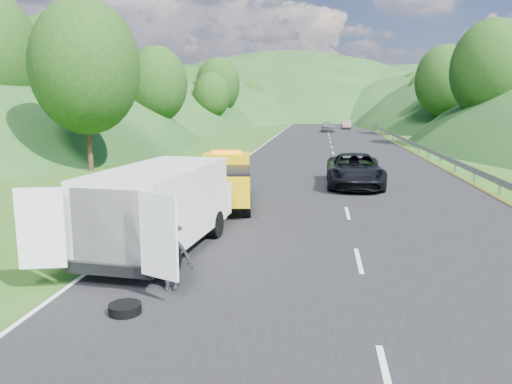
# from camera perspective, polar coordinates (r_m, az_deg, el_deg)

# --- Properties ---
(ground) EXTENTS (320.00, 320.00, 0.00)m
(ground) POSITION_cam_1_polar(r_m,az_deg,el_deg) (16.00, 0.31, -5.29)
(ground) COLOR #38661E
(ground) RESTS_ON ground
(road_surface) EXTENTS (14.00, 200.00, 0.02)m
(road_surface) POSITION_cam_1_polar(r_m,az_deg,el_deg) (55.49, 8.53, 5.64)
(road_surface) COLOR black
(road_surface) RESTS_ON ground
(guardrail) EXTENTS (0.06, 140.00, 1.52)m
(guardrail) POSITION_cam_1_polar(r_m,az_deg,el_deg) (68.46, 14.49, 6.26)
(guardrail) COLOR gray
(guardrail) RESTS_ON ground
(tree_line_left) EXTENTS (14.00, 140.00, 14.00)m
(tree_line_left) POSITION_cam_1_polar(r_m,az_deg,el_deg) (78.27, -8.19, 6.92)
(tree_line_left) COLOR #295017
(tree_line_left) RESTS_ON ground
(tree_line_right) EXTENTS (14.00, 140.00, 14.00)m
(tree_line_right) POSITION_cam_1_polar(r_m,az_deg,el_deg) (78.33, 23.13, 6.22)
(tree_line_right) COLOR #295017
(tree_line_right) RESTS_ON ground
(hills_backdrop) EXTENTS (201.00, 288.60, 44.00)m
(hills_backdrop) POSITION_cam_1_polar(r_m,az_deg,el_deg) (150.14, 9.22, 8.39)
(hills_backdrop) COLOR #2D5B23
(hills_backdrop) RESTS_ON ground
(tow_truck) EXTENTS (2.66, 5.51, 2.28)m
(tow_truck) POSITION_cam_1_polar(r_m,az_deg,el_deg) (20.46, -3.47, 1.28)
(tow_truck) COLOR black
(tow_truck) RESTS_ON ground
(white_van) EXTENTS (3.83, 7.27, 2.50)m
(white_van) POSITION_cam_1_polar(r_m,az_deg,el_deg) (14.49, -10.65, -1.37)
(white_van) COLOR black
(white_van) RESTS_ON ground
(woman) EXTENTS (0.57, 0.65, 1.47)m
(woman) POSITION_cam_1_polar(r_m,az_deg,el_deg) (17.78, -12.22, -3.95)
(woman) COLOR silver
(woman) RESTS_ON ground
(child) EXTENTS (0.51, 0.44, 0.90)m
(child) POSITION_cam_1_polar(r_m,az_deg,el_deg) (17.00, -9.47, -4.51)
(child) COLOR tan
(child) RESTS_ON ground
(worker) EXTENTS (1.10, 0.68, 1.65)m
(worker) POSITION_cam_1_polar(r_m,az_deg,el_deg) (11.91, -9.69, -10.95)
(worker) COLOR black
(worker) RESTS_ON ground
(suitcase) EXTENTS (0.39, 0.30, 0.55)m
(suitcase) POSITION_cam_1_polar(r_m,az_deg,el_deg) (17.76, -13.83, -3.12)
(suitcase) COLOR #62604A
(suitcase) RESTS_ON ground
(spare_tire) EXTENTS (0.67, 0.67, 0.20)m
(spare_tire) POSITION_cam_1_polar(r_m,az_deg,el_deg) (10.83, -14.72, -13.36)
(spare_tire) COLOR black
(spare_tire) RESTS_ON ground
(passing_suv) EXTENTS (2.80, 6.04, 1.68)m
(passing_suv) POSITION_cam_1_polar(r_m,az_deg,el_deg) (26.32, 11.13, 0.64)
(passing_suv) COLOR black
(passing_suv) RESTS_ON ground
(dist_car_a) EXTENTS (1.87, 4.65, 1.59)m
(dist_car_a) POSITION_cam_1_polar(r_m,az_deg,el_deg) (75.71, 8.18, 6.82)
(dist_car_a) COLOR #535257
(dist_car_a) RESTS_ON ground
(dist_car_b) EXTENTS (1.46, 4.19, 1.38)m
(dist_car_b) POSITION_cam_1_polar(r_m,az_deg,el_deg) (84.36, 10.27, 7.09)
(dist_car_b) COLOR brown
(dist_car_b) RESTS_ON ground
(dist_car_c) EXTENTS (2.01, 4.94, 1.43)m
(dist_car_c) POSITION_cam_1_polar(r_m,az_deg,el_deg) (109.94, 7.44, 7.84)
(dist_car_c) COLOR #994C60
(dist_car_c) RESTS_ON ground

